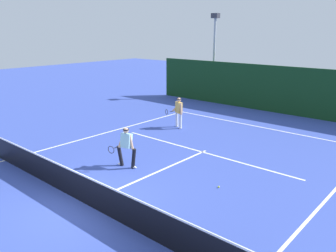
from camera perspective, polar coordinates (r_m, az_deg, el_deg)
The scene contains 11 objects.
ground_plane at distance 11.11m, azimuth -13.59°, elevation -12.46°, with size 80.00×80.00×0.00m, color #354AA7.
court_line_baseline_far at distance 19.57m, azimuth 14.98°, elevation -0.14°, with size 11.01×0.10×0.01m, color white.
court_line_sideline_left at distance 15.61m, azimuth -25.49°, elevation -5.19°, with size 0.10×23.10×0.01m, color white.
court_line_service at distance 15.13m, azimuth 5.75°, elevation -4.33°, with size 8.98×0.10×0.01m, color white.
court_line_centre at distance 12.99m, azimuth -1.96°, elevation -7.71°, with size 0.10×6.40×0.01m, color white.
tennis_net at distance 10.89m, azimuth -13.76°, elevation -10.15°, with size 12.06×0.09×1.10m.
player_near at distance 13.28m, azimuth -6.98°, elevation -3.27°, with size 0.91×0.87×1.59m.
player_far at distance 18.54m, azimuth 1.77°, elevation 2.47°, with size 0.97×0.87×1.67m.
tennis_ball at distance 11.91m, azimuth 8.44°, elevation -9.99°, with size 0.07×0.07×0.07m, color #D1E033.
back_fence_windscreen at distance 22.74m, azimuth 19.67°, elevation 5.51°, with size 20.50×0.12×3.00m, color #123819.
light_pole at distance 27.17m, azimuth 7.74°, elevation 13.08°, with size 0.55×0.44×6.38m.
Camera 1 is at (8.18, -5.47, 5.15)m, focal length 36.63 mm.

